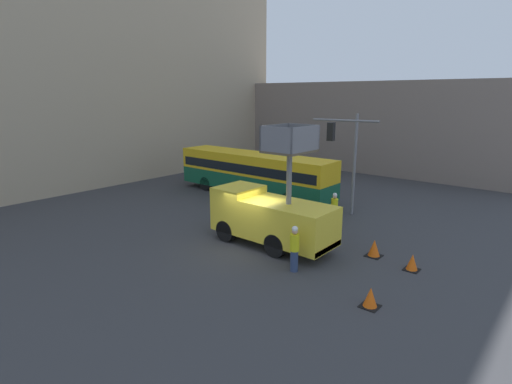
% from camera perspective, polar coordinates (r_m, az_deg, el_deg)
% --- Properties ---
extents(ground_plane, '(120.00, 120.00, 0.00)m').
position_cam_1_polar(ground_plane, '(19.03, -1.00, -7.78)').
color(ground_plane, '#38383A').
extents(building_backdrop_far, '(44.00, 10.00, 21.87)m').
position_cam_1_polar(building_backdrop_far, '(36.02, -29.56, 18.37)').
color(building_backdrop_far, tan).
rests_on(building_backdrop_far, ground_plane).
extents(building_backdrop_side, '(10.00, 28.00, 8.12)m').
position_cam_1_polar(building_backdrop_side, '(42.08, 16.55, 9.22)').
color(building_backdrop_side, gray).
rests_on(building_backdrop_side, ground_plane).
extents(utility_truck, '(2.23, 6.04, 5.71)m').
position_cam_1_polar(utility_truck, '(18.68, 2.13, -3.31)').
color(utility_truck, yellow).
rests_on(utility_truck, ground_plane).
extents(city_bus, '(2.47, 12.19, 3.01)m').
position_cam_1_polar(city_bus, '(27.91, -0.30, 3.01)').
color(city_bus, '#145638').
rests_on(city_bus, ground_plane).
extents(traffic_light_pole, '(3.89, 3.64, 5.94)m').
position_cam_1_polar(traffic_light_pole, '(22.58, 12.85, 5.96)').
color(traffic_light_pole, slate).
rests_on(traffic_light_pole, ground_plane).
extents(road_worker_near_truck, '(0.38, 0.38, 1.92)m').
position_cam_1_polar(road_worker_near_truck, '(16.24, 5.51, -8.04)').
color(road_worker_near_truck, navy).
rests_on(road_worker_near_truck, ground_plane).
extents(road_worker_directing, '(0.38, 0.38, 1.80)m').
position_cam_1_polar(road_worker_directing, '(22.24, 11.12, -2.39)').
color(road_worker_directing, navy).
rests_on(road_worker_directing, ground_plane).
extents(traffic_cone_near_truck, '(0.67, 0.67, 0.76)m').
position_cam_1_polar(traffic_cone_near_truck, '(18.57, 16.53, -7.74)').
color(traffic_cone_near_truck, black).
rests_on(traffic_cone_near_truck, ground_plane).
extents(traffic_cone_mid_road, '(0.62, 0.62, 0.70)m').
position_cam_1_polar(traffic_cone_mid_road, '(14.41, 16.02, -14.32)').
color(traffic_cone_mid_road, black).
rests_on(traffic_cone_mid_road, ground_plane).
extents(traffic_cone_far_side, '(0.60, 0.60, 0.68)m').
position_cam_1_polar(traffic_cone_far_side, '(17.69, 21.41, -9.39)').
color(traffic_cone_far_side, black).
rests_on(traffic_cone_far_side, ground_plane).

